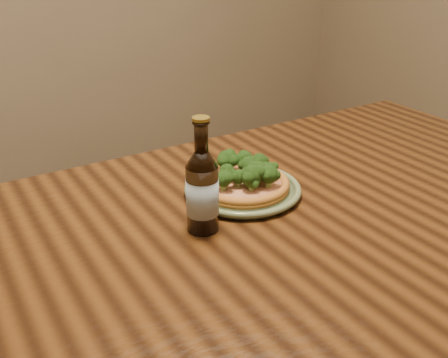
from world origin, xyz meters
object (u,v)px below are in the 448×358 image
pizza (244,180)px  beer_bottle (202,190)px  plate (243,189)px  table (271,259)px

pizza → beer_bottle: bearing=-150.5°
plate → pizza: size_ratio=1.26×
table → pizza: pizza is taller
pizza → table: bearing=-96.6°
beer_bottle → table: bearing=-18.2°
beer_bottle → pizza: bearing=28.3°
table → plate: size_ratio=6.37×
pizza → beer_bottle: size_ratio=0.90×
table → beer_bottle: beer_bottle is taller
plate → pizza: (0.00, -0.00, 0.02)m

